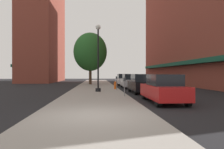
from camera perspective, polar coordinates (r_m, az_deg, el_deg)
name	(u,v)px	position (r m, az deg, el deg)	size (l,w,h in m)	color
ground_plane	(128,87)	(26.31, 4.32, -3.47)	(90.00, 90.00, 0.00)	black
sidewalk_slab	(96,86)	(27.02, -4.43, -3.24)	(4.80, 50.00, 0.12)	gray
building_far_background	(44,32)	(47.17, -18.09, 11.07)	(6.80, 18.00, 21.18)	brown
lamppost	(98,57)	(18.50, -3.80, 4.90)	(0.48, 0.48, 5.90)	black
fire_hydrant	(115,85)	(21.39, 0.88, -2.92)	(0.33, 0.26, 0.79)	#E05614
parking_meter_near	(124,84)	(14.60, 3.43, -2.71)	(0.14, 0.09, 1.31)	slate
parking_meter_far	(117,81)	(20.46, 1.24, -1.86)	(0.14, 0.09, 1.31)	slate
tree_near	(90,52)	(31.27, -5.95, 6.15)	(4.93, 4.93, 7.64)	#422D1E
car_red	(163,89)	(12.57, 13.84, -3.83)	(1.80, 4.30, 1.66)	black
car_black	(141,84)	(18.39, 8.02, -2.54)	(1.80, 4.30, 1.66)	black
car_silver	(130,81)	(24.48, 4.95, -1.85)	(1.80, 4.30, 1.66)	black
car_white	(123,80)	(30.89, 3.04, -1.41)	(1.80, 4.30, 1.66)	black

